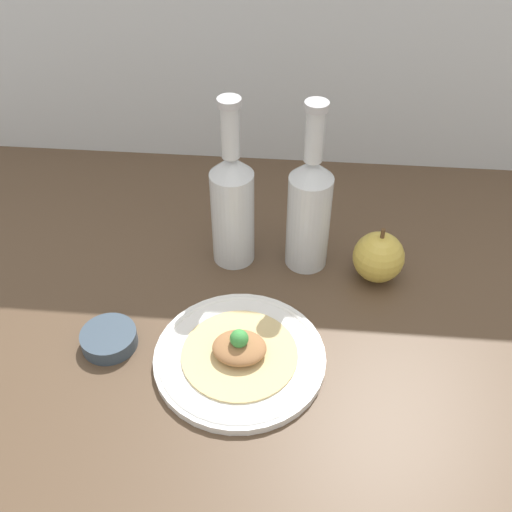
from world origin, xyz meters
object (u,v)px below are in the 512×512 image
Objects in this scene: plated_food at (239,350)px; apple at (379,257)px; plate at (240,357)px; dipping_bowl at (109,339)px; cider_bottle_left at (232,204)px; cider_bottle_right at (309,208)px.

apple reaches higher than plated_food.
plate is 30.49cm from apple.
plated_food is at bearing 153.43° from plate.
plated_food is 1.68× the size of apple.
plated_food is 2.03× the size of dipping_bowl.
apple reaches higher than dipping_bowl.
plate is at bearing -26.57° from plated_food.
cider_bottle_left is 3.59× the size of dipping_bowl.
cider_bottle_right reaches higher than dipping_bowl.
dipping_bowl reaches higher than plate.
cider_bottle_right is at bearing 68.37° from plate.
cider_bottle_right is at bearing 36.67° from dipping_bowl.
cider_bottle_left is (-3.64, 23.87, 11.08)cm from plate.
plated_food reaches higher than dipping_bowl.
cider_bottle_left is 26.77cm from apple.
apple is (12.44, -2.97, -7.44)cm from cider_bottle_right.
plate is 26.57cm from cider_bottle_left.
dipping_bowl is (-30.17, -22.47, -10.61)cm from cider_bottle_right.
apple is at bearing 43.65° from plate.
cider_bottle_left is (-3.64, 23.87, 9.40)cm from plated_food.
plated_food reaches higher than plate.
apple is at bearing -6.64° from cider_bottle_left.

